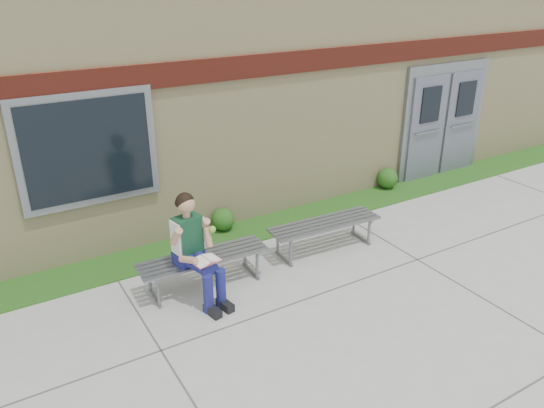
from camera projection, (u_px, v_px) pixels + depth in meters
ground at (390, 295)px, 7.03m from camera, size 80.00×80.00×0.00m
grass_strip at (286, 221)px, 9.06m from camera, size 16.00×0.80×0.02m
school_building at (198, 68)px, 10.87m from camera, size 16.20×6.22×4.20m
bench_left at (204, 263)px, 7.11m from camera, size 1.78×0.56×0.46m
bench_right at (324, 229)px, 8.05m from camera, size 1.78×0.58×0.46m
girl at (195, 248)px, 6.69m from camera, size 0.57×0.92×1.44m
shrub_mid at (223, 219)px, 8.68m from camera, size 0.37×0.37×0.37m
shrub_east at (387, 178)px, 10.36m from camera, size 0.40×0.40×0.40m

